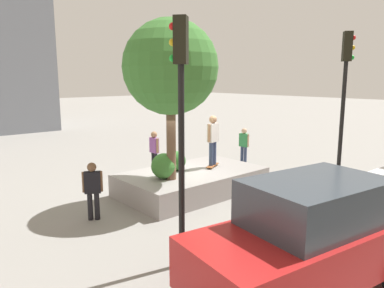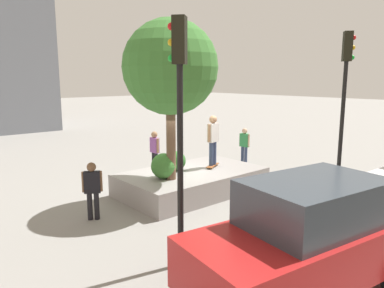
{
  "view_description": "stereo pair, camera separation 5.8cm",
  "coord_description": "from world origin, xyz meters",
  "px_view_note": "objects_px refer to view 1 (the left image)",
  "views": [
    {
      "loc": [
        7.39,
        9.12,
        3.71
      ],
      "look_at": [
        -0.25,
        0.32,
        1.62
      ],
      "focal_mm": 34.27,
      "sensor_mm": 36.0,
      "label": 1
    },
    {
      "loc": [
        7.35,
        9.15,
        3.71
      ],
      "look_at": [
        -0.25,
        0.32,
        1.62
      ],
      "focal_mm": 34.27,
      "sensor_mm": 36.0,
      "label": 2
    }
  ],
  "objects_px": {
    "planter_ledge": "(192,182)",
    "traffic_light_median": "(345,89)",
    "skateboard": "(213,165)",
    "bystander_watching": "(244,143)",
    "skateboarder": "(213,137)",
    "pedestrian_crossing": "(93,187)",
    "passerby_with_bag": "(154,148)",
    "plaza_tree": "(170,68)",
    "traffic_light_corner": "(181,103)",
    "sedan_parked": "(308,237)"
  },
  "relations": [
    {
      "from": "planter_ledge",
      "to": "traffic_light_median",
      "type": "distance_m",
      "value": 5.5
    },
    {
      "from": "skateboard",
      "to": "bystander_watching",
      "type": "height_order",
      "value": "bystander_watching"
    },
    {
      "from": "skateboard",
      "to": "skateboarder",
      "type": "distance_m",
      "value": 1.0
    },
    {
      "from": "traffic_light_median",
      "to": "pedestrian_crossing",
      "type": "height_order",
      "value": "traffic_light_median"
    },
    {
      "from": "skateboarder",
      "to": "passerby_with_bag",
      "type": "height_order",
      "value": "skateboarder"
    },
    {
      "from": "skateboard",
      "to": "skateboarder",
      "type": "bearing_deg",
      "value": -26.57
    },
    {
      "from": "skateboard",
      "to": "passerby_with_bag",
      "type": "relative_size",
      "value": 0.5
    },
    {
      "from": "planter_ledge",
      "to": "bystander_watching",
      "type": "height_order",
      "value": "bystander_watching"
    },
    {
      "from": "skateboarder",
      "to": "pedestrian_crossing",
      "type": "bearing_deg",
      "value": 0.67
    },
    {
      "from": "skateboard",
      "to": "planter_ledge",
      "type": "bearing_deg",
      "value": -3.06
    },
    {
      "from": "plaza_tree",
      "to": "traffic_light_median",
      "type": "xyz_separation_m",
      "value": [
        -4.07,
        3.16,
        -0.6
      ]
    },
    {
      "from": "skateboarder",
      "to": "traffic_light_corner",
      "type": "xyz_separation_m",
      "value": [
        4.21,
        3.45,
        1.5
      ]
    },
    {
      "from": "skateboarder",
      "to": "skateboard",
      "type": "bearing_deg",
      "value": 153.43
    },
    {
      "from": "skateboard",
      "to": "pedestrian_crossing",
      "type": "relative_size",
      "value": 0.52
    },
    {
      "from": "skateboarder",
      "to": "traffic_light_corner",
      "type": "distance_m",
      "value": 5.64
    },
    {
      "from": "skateboard",
      "to": "passerby_with_bag",
      "type": "xyz_separation_m",
      "value": [
        0.24,
        -3.11,
        0.17
      ]
    },
    {
      "from": "skateboarder",
      "to": "bystander_watching",
      "type": "xyz_separation_m",
      "value": [
        -3.59,
        -1.72,
        -0.86
      ]
    },
    {
      "from": "pedestrian_crossing",
      "to": "traffic_light_corner",
      "type": "bearing_deg",
      "value": 93.84
    },
    {
      "from": "planter_ledge",
      "to": "sedan_parked",
      "type": "xyz_separation_m",
      "value": [
        2.25,
        5.65,
        0.67
      ]
    },
    {
      "from": "skateboard",
      "to": "traffic_light_median",
      "type": "xyz_separation_m",
      "value": [
        -2.08,
        3.44,
        2.64
      ]
    },
    {
      "from": "sedan_parked",
      "to": "traffic_light_corner",
      "type": "height_order",
      "value": "traffic_light_corner"
    },
    {
      "from": "plaza_tree",
      "to": "skateboard",
      "type": "height_order",
      "value": "plaza_tree"
    },
    {
      "from": "skateboard",
      "to": "skateboarder",
      "type": "height_order",
      "value": "skateboarder"
    },
    {
      "from": "planter_ledge",
      "to": "pedestrian_crossing",
      "type": "xyz_separation_m",
      "value": [
        3.54,
        0.1,
        0.54
      ]
    },
    {
      "from": "plaza_tree",
      "to": "bystander_watching",
      "type": "height_order",
      "value": "plaza_tree"
    },
    {
      "from": "skateboard",
      "to": "plaza_tree",
      "type": "bearing_deg",
      "value": 8.05
    },
    {
      "from": "planter_ledge",
      "to": "pedestrian_crossing",
      "type": "bearing_deg",
      "value": 1.61
    },
    {
      "from": "passerby_with_bag",
      "to": "plaza_tree",
      "type": "bearing_deg",
      "value": 62.56
    },
    {
      "from": "sedan_parked",
      "to": "traffic_light_median",
      "type": "distance_m",
      "value": 6.13
    },
    {
      "from": "plaza_tree",
      "to": "skateboard",
      "type": "bearing_deg",
      "value": -171.95
    },
    {
      "from": "sedan_parked",
      "to": "skateboarder",
      "type": "bearing_deg",
      "value": -119.31
    },
    {
      "from": "plaza_tree",
      "to": "traffic_light_corner",
      "type": "xyz_separation_m",
      "value": [
        2.21,
        3.16,
        -0.74
      ]
    },
    {
      "from": "planter_ledge",
      "to": "plaza_tree",
      "type": "distance_m",
      "value": 3.83
    },
    {
      "from": "planter_ledge",
      "to": "bystander_watching",
      "type": "bearing_deg",
      "value": -159.53
    },
    {
      "from": "planter_ledge",
      "to": "skateboard",
      "type": "distance_m",
      "value": 0.98
    },
    {
      "from": "skateboarder",
      "to": "sedan_parked",
      "type": "xyz_separation_m",
      "value": [
        3.14,
        5.6,
        -0.74
      ]
    },
    {
      "from": "pedestrian_crossing",
      "to": "skateboarder",
      "type": "bearing_deg",
      "value": -179.33
    },
    {
      "from": "skateboarder",
      "to": "traffic_light_median",
      "type": "relative_size",
      "value": 0.34
    },
    {
      "from": "passerby_with_bag",
      "to": "traffic_light_median",
      "type": "bearing_deg",
      "value": 109.46
    },
    {
      "from": "plaza_tree",
      "to": "skateboarder",
      "type": "bearing_deg",
      "value": -171.95
    },
    {
      "from": "bystander_watching",
      "to": "pedestrian_crossing",
      "type": "distance_m",
      "value": 8.22
    },
    {
      "from": "traffic_light_corner",
      "to": "skateboarder",
      "type": "bearing_deg",
      "value": -140.69
    },
    {
      "from": "planter_ledge",
      "to": "skateboarder",
      "type": "relative_size",
      "value": 2.73
    },
    {
      "from": "sedan_parked",
      "to": "passerby_with_bag",
      "type": "bearing_deg",
      "value": -108.46
    },
    {
      "from": "skateboarder",
      "to": "traffic_light_median",
      "type": "xyz_separation_m",
      "value": [
        -2.08,
        3.44,
        1.64
      ]
    },
    {
      "from": "planter_ledge",
      "to": "pedestrian_crossing",
      "type": "height_order",
      "value": "pedestrian_crossing"
    },
    {
      "from": "planter_ledge",
      "to": "traffic_light_median",
      "type": "relative_size",
      "value": 0.92
    },
    {
      "from": "skateboard",
      "to": "traffic_light_median",
      "type": "relative_size",
      "value": 0.16
    },
    {
      "from": "plaza_tree",
      "to": "bystander_watching",
      "type": "relative_size",
      "value": 2.99
    },
    {
      "from": "traffic_light_corner",
      "to": "plaza_tree",
      "type": "bearing_deg",
      "value": -124.96
    }
  ]
}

